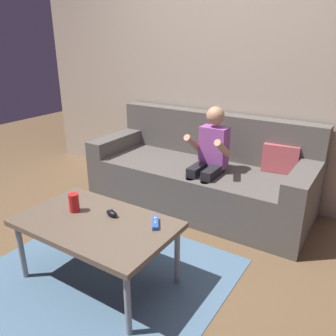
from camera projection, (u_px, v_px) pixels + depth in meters
name	position (u px, v px, depth m)	size (l,w,h in m)	color
ground_plane	(123.00, 275.00, 2.30)	(9.22, 9.22, 0.00)	brown
wall_back	(230.00, 66.00, 3.12)	(4.61, 0.05, 2.50)	#B2A38E
couch	(201.00, 175.00, 3.18)	(2.02, 0.80, 0.83)	#56514C
person_seated_on_couch	(209.00, 157.00, 2.87)	(0.32, 0.40, 0.96)	black
coffee_table	(96.00, 227.00, 2.11)	(0.98, 0.60, 0.43)	brown
area_rug	(101.00, 279.00, 2.26)	(1.55, 1.46, 0.01)	slate
game_remote_blue_near_edge	(155.00, 223.00, 2.06)	(0.11, 0.14, 0.03)	blue
nunchuk_black	(112.00, 213.00, 2.15)	(0.10, 0.06, 0.05)	black
soda_can	(74.00, 203.00, 2.20)	(0.07, 0.07, 0.12)	red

